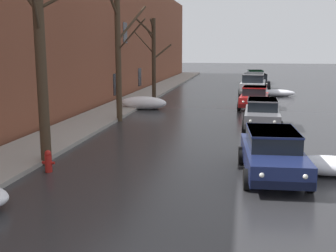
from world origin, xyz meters
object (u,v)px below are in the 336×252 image
(sedan_darkblue_approaching_near_lane, at_px, (272,152))
(suv_silver_parked_far_down_block, at_px, (253,83))
(sedan_red_parked_kerbside_mid, at_px, (254,97))
(bare_tree_second_along_sidewalk, at_px, (40,44))
(sedan_black_queued_behind_truck, at_px, (258,81))
(sedan_green_at_far_intersection, at_px, (255,76))
(sedan_grey_parked_kerbside_close, at_px, (262,113))
(bare_tree_mid_block, at_px, (119,49))
(fire_hydrant, at_px, (48,161))
(bare_tree_far_down_block, at_px, (153,56))

(sedan_darkblue_approaching_near_lane, distance_m, suv_silver_parked_far_down_block, 21.83)
(sedan_red_parked_kerbside_mid, bearing_deg, suv_silver_parked_far_down_block, 89.59)
(bare_tree_second_along_sidewalk, xyz_separation_m, sedan_black_queued_behind_truck, (7.77, 27.58, -3.25))
(bare_tree_second_along_sidewalk, distance_m, sedan_green_at_far_intersection, 34.87)
(sedan_grey_parked_kerbside_close, height_order, sedan_red_parked_kerbside_mid, same)
(sedan_red_parked_kerbside_mid, xyz_separation_m, suv_silver_parked_far_down_block, (0.05, 7.48, 0.24))
(bare_tree_mid_block, bearing_deg, sedan_green_at_far_intersection, 73.24)
(sedan_darkblue_approaching_near_lane, height_order, fire_hydrant, sedan_darkblue_approaching_near_lane)
(sedan_grey_parked_kerbside_close, bearing_deg, fire_hydrant, -128.74)
(bare_tree_second_along_sidewalk, relative_size, sedan_red_parked_kerbside_mid, 1.94)
(fire_hydrant, bearing_deg, bare_tree_far_down_block, 91.64)
(bare_tree_mid_block, xyz_separation_m, sedan_black_queued_behind_truck, (7.73, 19.19, -3.03))
(sedan_black_queued_behind_truck, bearing_deg, sedan_red_parked_kerbside_mid, -92.49)
(fire_hydrant, bearing_deg, sedan_green_at_far_intersection, 78.26)
(bare_tree_mid_block, relative_size, sedan_darkblue_approaching_near_lane, 1.76)
(bare_tree_mid_block, bearing_deg, bare_tree_far_down_block, 90.39)
(sedan_grey_parked_kerbside_close, distance_m, fire_hydrant, 11.08)
(bare_tree_mid_block, xyz_separation_m, bare_tree_far_down_block, (-0.06, 8.64, -0.53))
(bare_tree_second_along_sidewalk, bearing_deg, suv_silver_parked_far_down_block, 71.62)
(suv_silver_parked_far_down_block, relative_size, fire_hydrant, 6.77)
(sedan_red_parked_kerbside_mid, distance_m, fire_hydrant, 16.63)
(sedan_grey_parked_kerbside_close, bearing_deg, sedan_darkblue_approaching_near_lane, -89.92)
(bare_tree_mid_block, xyz_separation_m, sedan_darkblue_approaching_near_lane, (7.40, -8.40, -3.03))
(sedan_darkblue_approaching_near_lane, xyz_separation_m, sedan_grey_parked_kerbside_close, (-0.01, 7.78, -0.00))
(sedan_grey_parked_kerbside_close, relative_size, suv_silver_parked_far_down_block, 0.83)
(bare_tree_far_down_block, height_order, fire_hydrant, bare_tree_far_down_block)
(suv_silver_parked_far_down_block, bearing_deg, bare_tree_far_down_block, -146.62)
(bare_tree_mid_block, distance_m, fire_hydrant, 9.88)
(sedan_black_queued_behind_truck, bearing_deg, bare_tree_mid_block, -111.95)
(bare_tree_far_down_block, height_order, sedan_red_parked_kerbside_mid, bare_tree_far_down_block)
(bare_tree_far_down_block, distance_m, sedan_red_parked_kerbside_mid, 8.10)
(sedan_grey_parked_kerbside_close, distance_m, sedan_black_queued_behind_truck, 19.81)
(sedan_red_parked_kerbside_mid, xyz_separation_m, fire_hydrant, (-6.71, -15.21, -0.39))
(bare_tree_second_along_sidewalk, height_order, sedan_grey_parked_kerbside_close, bare_tree_second_along_sidewalk)
(bare_tree_mid_block, height_order, fire_hydrant, bare_tree_mid_block)
(bare_tree_second_along_sidewalk, xyz_separation_m, bare_tree_far_down_block, (-0.02, 17.03, -0.75))
(bare_tree_mid_block, height_order, suv_silver_parked_far_down_block, bare_tree_mid_block)
(suv_silver_parked_far_down_block, bearing_deg, sedan_green_at_far_intersection, 87.85)
(suv_silver_parked_far_down_block, bearing_deg, fire_hydrant, -106.59)
(bare_tree_far_down_block, relative_size, fire_hydrant, 8.36)
(bare_tree_mid_block, distance_m, suv_silver_parked_far_down_block, 15.50)
(bare_tree_second_along_sidewalk, bearing_deg, fire_hydrant, -60.23)
(sedan_grey_parked_kerbside_close, bearing_deg, bare_tree_second_along_sidewalk, -133.68)
(bare_tree_far_down_block, relative_size, suv_silver_parked_far_down_block, 1.24)
(bare_tree_mid_block, height_order, sedan_black_queued_behind_truck, bare_tree_mid_block)
(sedan_grey_parked_kerbside_close, relative_size, sedan_red_parked_kerbside_mid, 1.01)
(sedan_grey_parked_kerbside_close, height_order, suv_silver_parked_far_down_block, suv_silver_parked_far_down_block)
(fire_hydrant, bearing_deg, sedan_darkblue_approaching_near_lane, 7.07)
(sedan_darkblue_approaching_near_lane, bearing_deg, sedan_grey_parked_kerbside_close, 90.08)
(bare_tree_mid_block, xyz_separation_m, sedan_red_parked_kerbside_mid, (7.16, 5.95, -3.03))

